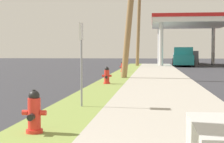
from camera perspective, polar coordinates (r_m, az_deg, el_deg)
fire_hydrant_nearest at (r=6.36m, az=-12.18°, el=-6.58°), size 0.42×0.38×0.74m
fire_hydrant_second at (r=15.69m, az=-0.83°, el=-0.76°), size 0.42×0.38×0.74m
fire_hydrant_third at (r=25.08m, az=1.69°, el=0.70°), size 0.42×0.37×0.74m
utility_pole_background at (r=35.92m, az=4.25°, el=8.58°), size 0.79×1.84×9.45m
street_sign_post at (r=9.18m, az=-4.86°, el=3.90°), size 0.05×0.36×2.12m
car_navy_by_near_pump at (r=48.77m, az=12.14°, el=2.13°), size 1.96×4.51×1.57m
car_tan_by_far_pump at (r=45.26m, az=12.15°, el=2.06°), size 2.13×4.58×1.57m
truck_teal_at_forecourt at (r=38.19m, az=11.12°, el=2.18°), size 2.38×5.50×1.97m
truck_silver_on_apron at (r=41.65m, az=11.09°, el=2.25°), size 2.22×5.44×1.97m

